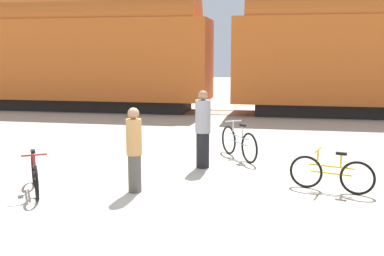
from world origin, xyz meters
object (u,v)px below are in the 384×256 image
at_px(bicycle_maroon, 35,175).
at_px(person_in_tan, 134,149).
at_px(freight_train, 222,47).
at_px(bicycle_yellow, 331,174).
at_px(person_in_grey, 203,129).
at_px(bicycle_silver, 239,143).

distance_m(bicycle_maroon, person_in_tan, 1.98).
relative_size(freight_train, bicycle_maroon, 17.61).
bearing_deg(freight_train, bicycle_maroon, -100.32).
xyz_separation_m(freight_train, bicycle_yellow, (3.41, -11.04, -2.53)).
height_order(freight_train, person_in_grey, freight_train).
xyz_separation_m(bicycle_yellow, person_in_tan, (-3.74, -0.71, 0.49)).
bearing_deg(person_in_grey, bicycle_silver, -78.58).
distance_m(person_in_tan, person_in_grey, 2.31).
relative_size(bicycle_yellow, bicycle_maroon, 1.06).
xyz_separation_m(freight_train, person_in_grey, (0.68, -9.68, -1.97)).
bearing_deg(person_in_tan, bicycle_yellow, 130.39).
height_order(bicycle_silver, person_in_tan, person_in_tan).
bearing_deg(bicycle_yellow, person_in_tan, -169.25).
xyz_separation_m(freight_train, bicycle_silver, (1.44, -8.61, -2.49)).
xyz_separation_m(bicycle_silver, person_in_grey, (-0.76, -1.07, 0.51)).
height_order(bicycle_maroon, bicycle_silver, bicycle_silver).
height_order(bicycle_yellow, bicycle_maroon, bicycle_maroon).
bearing_deg(bicycle_maroon, freight_train, 79.68).
bearing_deg(bicycle_yellow, bicycle_silver, 129.13).
bearing_deg(person_in_grey, bicycle_yellow, -159.80).
height_order(bicycle_maroon, person_in_grey, person_in_grey).
bearing_deg(bicycle_silver, person_in_tan, -119.29).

